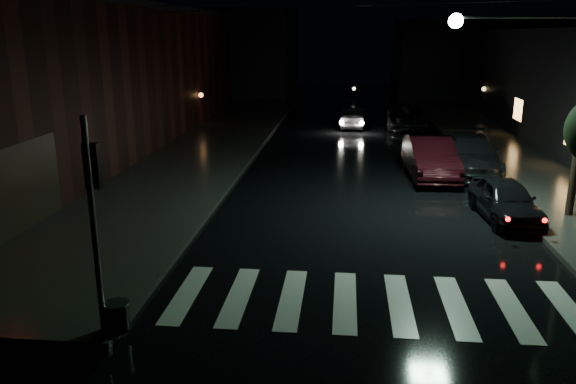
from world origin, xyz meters
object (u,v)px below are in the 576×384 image
(parked_car_a, at_px, (505,200))
(parked_car_c, at_px, (470,154))
(parked_car_b, at_px, (430,158))
(oncoming_car, at_px, (353,117))
(parked_car_d, at_px, (406,117))

(parked_car_a, bearing_deg, parked_car_c, 83.89)
(parked_car_b, xyz_separation_m, oncoming_car, (-3.01, 12.43, -0.17))
(parked_car_a, xyz_separation_m, parked_car_d, (-1.38, 17.85, 0.08))
(parked_car_a, xyz_separation_m, parked_car_b, (-1.61, 5.33, 0.17))
(parked_car_b, height_order, oncoming_car, parked_car_b)
(parked_car_b, relative_size, oncoming_car, 1.26)
(parked_car_c, bearing_deg, parked_car_a, -87.90)
(parked_car_d, bearing_deg, oncoming_car, -178.31)
(parked_car_b, bearing_deg, parked_car_d, 86.90)
(parked_car_b, height_order, parked_car_c, parked_car_b)
(parked_car_d, bearing_deg, parked_car_c, -82.23)
(parked_car_b, distance_m, oncoming_car, 12.79)
(parked_car_c, height_order, parked_car_d, parked_car_c)
(parked_car_c, relative_size, parked_car_d, 1.03)
(parked_car_a, bearing_deg, parked_car_b, 102.27)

